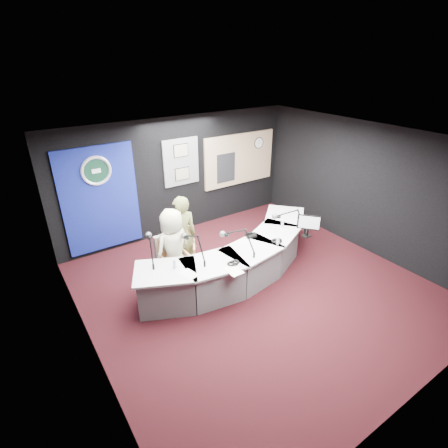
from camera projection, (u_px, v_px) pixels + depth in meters
ground at (256, 288)px, 6.71m from camera, size 6.00×6.00×0.00m
ceiling at (263, 143)px, 5.46m from camera, size 6.00×6.00×0.02m
wall_back at (179, 176)px, 8.31m from camera, size 6.00×0.02×2.80m
wall_front at (431, 322)px, 3.86m from camera, size 6.00×0.02×2.80m
wall_left at (81, 279)px, 4.59m from camera, size 0.02×6.00×2.80m
wall_right at (366, 189)px, 7.58m from camera, size 0.02×6.00×2.80m
broadcast_desk at (237, 259)px, 6.93m from camera, size 4.50×1.90×0.75m
backdrop_panel at (101, 200)px, 7.41m from camera, size 1.60×0.05×2.30m
agency_seal at (96, 171)px, 7.09m from camera, size 0.63×0.07×0.63m
seal_center at (96, 171)px, 7.09m from camera, size 0.48×0.01×0.48m
pinboard at (181, 162)px, 8.16m from camera, size 0.90×0.04×1.10m
framed_photo_upper at (181, 151)px, 8.01m from camera, size 0.34×0.02×0.27m
framed_photo_lower at (182, 174)px, 8.26m from camera, size 0.34×0.02×0.27m
booth_window_frame at (240, 159)px, 9.10m from camera, size 2.12×0.06×1.32m
booth_glow at (240, 159)px, 9.09m from camera, size 2.00×0.02×1.20m
equipment_rack at (226, 168)px, 8.92m from camera, size 0.55×0.02×0.75m
wall_clock at (259, 143)px, 9.22m from camera, size 0.28×0.01×0.28m
armchair_left at (174, 260)px, 6.64m from camera, size 0.59×0.59×1.04m
armchair_right at (183, 252)px, 6.97m from camera, size 0.73×0.73×0.96m
draped_jacket at (167, 250)px, 6.78m from camera, size 0.50×0.10×0.70m
person_man at (173, 248)px, 6.53m from camera, size 0.85×0.65×1.56m
person_woman at (182, 236)px, 6.81m from camera, size 0.67×0.50×1.68m
computer_monitor at (308, 222)px, 6.86m from camera, size 0.30×0.34×0.29m
desk_phone at (251, 235)px, 6.98m from camera, size 0.24×0.22×0.05m
headphones_near at (277, 241)px, 6.81m from camera, size 0.23×0.23×0.04m
headphones_far at (233, 263)px, 6.09m from camera, size 0.20×0.20×0.03m
paper_stack at (189, 274)px, 5.81m from camera, size 0.27×0.34×0.00m
notepad at (233, 270)px, 5.92m from camera, size 0.24×0.34×0.00m
boom_mic_a at (150, 245)px, 6.08m from camera, size 0.31×0.71×0.60m
boom_mic_b at (194, 244)px, 6.11m from camera, size 0.18×0.74×0.60m
boom_mic_c at (238, 239)px, 6.27m from camera, size 0.45×0.65×0.60m
boom_mic_d at (290, 219)px, 7.01m from camera, size 0.57×0.55×0.60m
water_bottles at (240, 246)px, 6.49m from camera, size 2.64×0.55×0.18m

